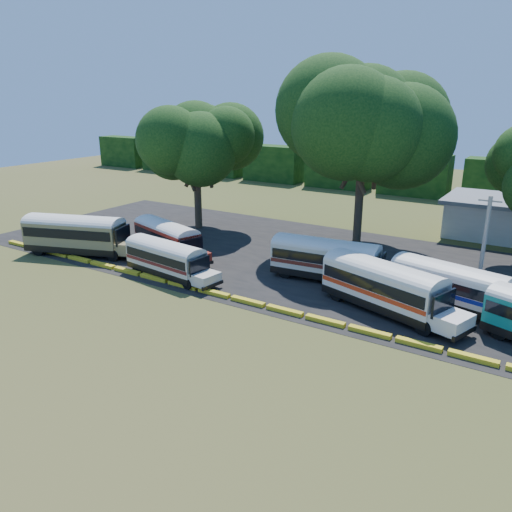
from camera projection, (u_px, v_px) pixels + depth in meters
The scene contains 13 objects.
ground at pixel (223, 304), 35.38m from camera, with size 160.00×160.00×0.00m, color #344717.
asphalt_strip at pixel (311, 261), 44.52m from camera, with size 64.00×24.00×0.02m, color black.
curb at pixel (231, 297), 36.14m from camera, with size 53.70×0.45×0.30m.
treeline_backdrop at pixel (414, 175), 73.08m from camera, with size 130.00×4.00×6.00m.
bus_beige at pixel (77, 232), 45.75m from camera, with size 11.45×6.24×3.67m.
bus_red at pixel (168, 237), 45.43m from camera, with size 9.91×5.16×3.17m.
bus_cream_west at pixel (167, 257), 40.15m from camera, with size 9.24×3.32×2.97m.
bus_cream_east at pixel (328, 257), 39.31m from camera, with size 10.46×3.50×3.37m.
bus_white_red at pixel (385, 284), 33.59m from camera, with size 10.78×5.74×3.45m.
bus_white_blue at pixel (452, 284), 34.12m from camera, with size 9.88×4.57×3.15m.
tree_west at pixel (196, 137), 52.71m from camera, with size 10.12×10.12×13.64m.
tree_center at pixel (364, 118), 45.40m from camera, with size 12.82×12.82×16.84m.
utility_pole at pixel (484, 243), 36.65m from camera, with size 1.60×0.30×7.25m.
Camera 1 is at (19.44, -26.32, 14.08)m, focal length 35.00 mm.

